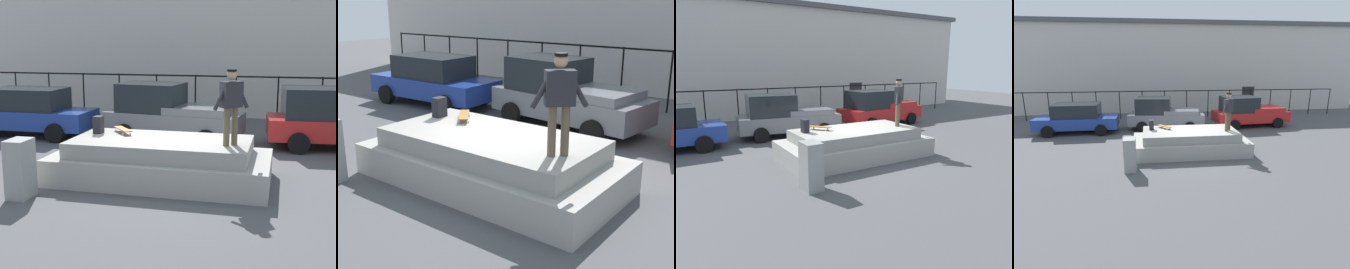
{
  "view_description": "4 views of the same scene",
  "coord_description": "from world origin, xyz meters",
  "views": [
    {
      "loc": [
        2.66,
        -10.78,
        3.25
      ],
      "look_at": [
        -0.27,
        0.84,
        0.87
      ],
      "focal_mm": 49.85,
      "sensor_mm": 36.0,
      "label": 1
    },
    {
      "loc": [
        5.01,
        -6.62,
        3.46
      ],
      "look_at": [
        -0.54,
        0.65,
        0.66
      ],
      "focal_mm": 47.04,
      "sensor_mm": 36.0,
      "label": 2
    },
    {
      "loc": [
        -5.78,
        -9.28,
        3.11
      ],
      "look_at": [
        -0.01,
        0.56,
        0.61
      ],
      "focal_mm": 33.2,
      "sensor_mm": 36.0,
      "label": 3
    },
    {
      "loc": [
        -1.91,
        -12.03,
        4.01
      ],
      "look_at": [
        -0.37,
        0.57,
        0.55
      ],
      "focal_mm": 28.83,
      "sensor_mm": 36.0,
      "label": 4
    }
  ],
  "objects": [
    {
      "name": "warehouse_building",
      "position": [
        0.0,
        13.35,
        3.52
      ],
      "size": [
        31.55,
        8.12,
        7.03
      ],
      "color": "beige",
      "rests_on": "ground_plane"
    },
    {
      "name": "fence_row",
      "position": [
        0.0,
        7.41,
        1.31
      ],
      "size": [
        24.06,
        0.06,
        1.98
      ],
      "color": "black",
      "rests_on": "ground_plane"
    },
    {
      "name": "ground_plane",
      "position": [
        0.0,
        0.0,
        0.0
      ],
      "size": [
        60.0,
        60.0,
        0.0
      ],
      "primitive_type": "plane",
      "color": "#4C4C4F"
    },
    {
      "name": "skateboard",
      "position": [
        -1.25,
        0.1,
        1.1
      ],
      "size": [
        0.68,
        0.76,
        0.12
      ],
      "color": "brown",
      "rests_on": "concrete_ledge"
    },
    {
      "name": "concrete_ledge",
      "position": [
        -0.13,
        -0.38,
        0.46
      ],
      "size": [
        5.12,
        2.58,
        1.0
      ],
      "color": "#9E9B93",
      "rests_on": "ground_plane"
    },
    {
      "name": "backpack",
      "position": [
        -1.84,
        -0.04,
        1.22
      ],
      "size": [
        0.2,
        0.28,
        0.43
      ],
      "primitive_type": "cube",
      "rotation": [
        0.0,
        0.0,
        4.71
      ],
      "color": "black",
      "rests_on": "concrete_ledge"
    },
    {
      "name": "utility_box",
      "position": [
        -2.68,
        -2.34,
        0.63
      ],
      "size": [
        0.45,
        0.61,
        1.26
      ],
      "primitive_type": "cube",
      "rotation": [
        0.0,
        0.0,
        0.01
      ],
      "color": "gray",
      "rests_on": "ground_plane"
    },
    {
      "name": "car_grey_pickup_mid",
      "position": [
        -1.06,
        4.05,
        0.93
      ],
      "size": [
        4.66,
        2.4,
        1.91
      ],
      "color": "slate",
      "rests_on": "ground_plane"
    },
    {
      "name": "car_red_pickup_far",
      "position": [
        4.28,
        4.22,
        0.92
      ],
      "size": [
        4.75,
        2.42,
        1.88
      ],
      "color": "#B21E1E",
      "rests_on": "ground_plane"
    },
    {
      "name": "skateboarder",
      "position": [
        1.53,
        -0.66,
        1.98
      ],
      "size": [
        0.75,
        0.74,
        1.68
      ],
      "color": "brown",
      "rests_on": "concrete_ledge"
    },
    {
      "name": "car_blue_sedan_near",
      "position": [
        -6.03,
        3.77,
        0.85
      ],
      "size": [
        4.54,
        2.13,
        1.68
      ],
      "color": "navy",
      "rests_on": "ground_plane"
    }
  ]
}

